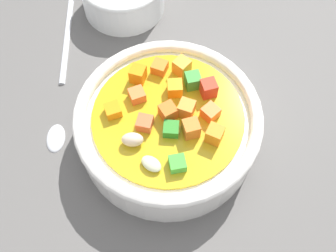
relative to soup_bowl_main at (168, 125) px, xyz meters
The scene contains 3 objects.
ground_plane 4.11cm from the soup_bowl_main, 135.82° to the left, with size 140.00×140.00×2.00cm, color #565451.
soup_bowl_main is the anchor object (origin of this frame).
spoon 15.58cm from the soup_bowl_main, 50.36° to the left, with size 23.59×4.20×0.99cm.
Camera 1 is at (-19.68, 3.13, 39.25)cm, focal length 41.01 mm.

